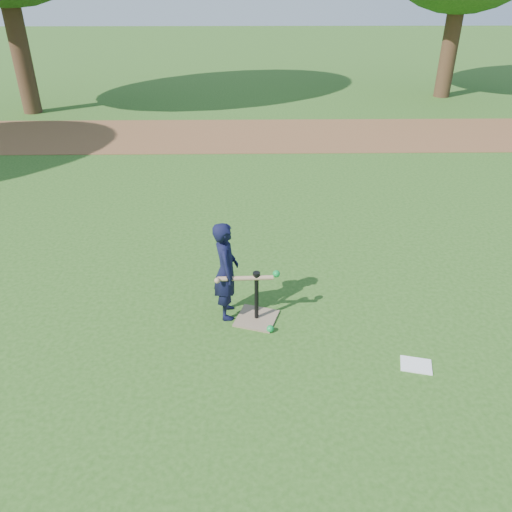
{
  "coord_description": "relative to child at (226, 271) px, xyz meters",
  "views": [
    {
      "loc": [
        0.14,
        -4.66,
        3.37
      ],
      "look_at": [
        0.23,
        0.22,
        0.65
      ],
      "focal_mm": 35.0,
      "sensor_mm": 36.0,
      "label": 1
    }
  ],
  "objects": [
    {
      "name": "wiffle_ball_ground",
      "position": [
        0.48,
        -0.35,
        -0.53
      ],
      "size": [
        0.08,
        0.08,
        0.08
      ],
      "primitive_type": "sphere",
      "color": "#0D993B",
      "rests_on": "ground"
    },
    {
      "name": "clipboard",
      "position": [
        1.91,
        -0.92,
        -0.57
      ],
      "size": [
        0.35,
        0.3,
        0.01
      ],
      "primitive_type": "cube",
      "rotation": [
        0.0,
        0.0,
        -0.25
      ],
      "color": "white",
      "rests_on": "ground"
    },
    {
      "name": "child",
      "position": [
        0.0,
        0.0,
        0.0
      ],
      "size": [
        0.31,
        0.44,
        1.15
      ],
      "primitive_type": "imported",
      "rotation": [
        0.0,
        0.0,
        1.67
      ],
      "color": "black",
      "rests_on": "ground"
    },
    {
      "name": "swing_action",
      "position": [
        0.25,
        -0.12,
        -0.02
      ],
      "size": [
        0.71,
        0.19,
        0.08
      ],
      "color": "tan",
      "rests_on": "ground"
    },
    {
      "name": "ground",
      "position": [
        0.1,
        -0.03,
        -0.57
      ],
      "size": [
        80.0,
        80.0,
        0.0
      ],
      "primitive_type": "plane",
      "color": "#285116",
      "rests_on": "ground"
    },
    {
      "name": "dirt_strip",
      "position": [
        0.1,
        7.47,
        -0.57
      ],
      "size": [
        24.0,
        3.0,
        0.01
      ],
      "primitive_type": "cube",
      "color": "brown",
      "rests_on": "ground"
    },
    {
      "name": "batting_tee",
      "position": [
        0.33,
        -0.11,
        -0.46
      ],
      "size": [
        0.54,
        0.54,
        0.61
      ],
      "color": "#887056",
      "rests_on": "ground"
    }
  ]
}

